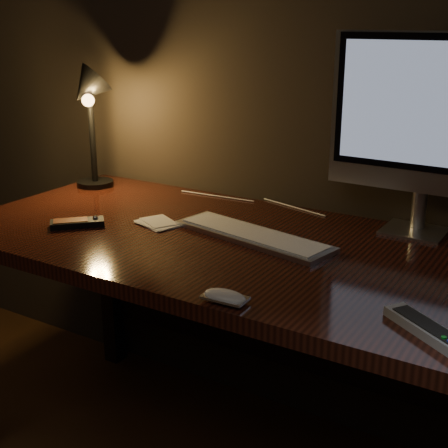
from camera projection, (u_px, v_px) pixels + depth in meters
The scene contains 9 objects.
desk at pixel (248, 277), 1.75m from camera, with size 1.60×0.75×0.75m.
monitor at pixel (425, 118), 1.62m from camera, with size 0.51×0.15×0.53m.
keyboard at pixel (253, 235), 1.67m from camera, with size 0.47×0.13×0.02m, color silver.
mouse at pixel (225, 298), 1.29m from camera, with size 0.10×0.05×0.02m, color white.
media_remote at pixel (77, 223), 1.77m from camera, with size 0.14×0.14×0.03m.
tv_remote at pixel (426, 328), 1.17m from camera, with size 0.19×0.15×0.02m.
papers at pixel (158, 223), 1.79m from camera, with size 0.13×0.09×0.01m, color white.
desk_lamp at pixel (89, 106), 2.06m from camera, with size 0.20×0.21×0.42m.
cable at pixel (253, 202), 1.99m from camera, with size 0.00×0.00×0.52m, color white.
Camera 1 is at (0.78, 0.51, 1.31)m, focal length 50.00 mm.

